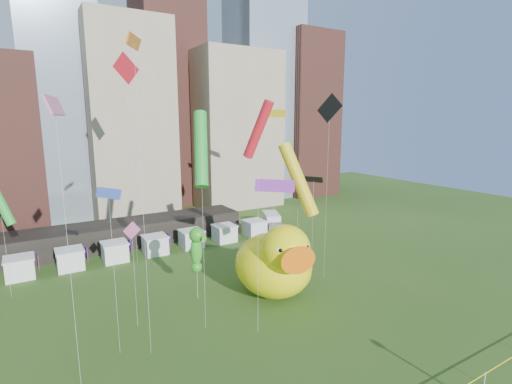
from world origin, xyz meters
TOP-DOWN VIEW (x-y plane):
  - skyline at (2.25, 61.06)m, footprint 101.00×23.00m
  - pavilion at (-4.00, 42.00)m, footprint 38.00×6.00m
  - vendor_tents at (1.02, 36.00)m, footprint 33.24×2.80m
  - big_duck at (7.46, 17.81)m, footprint 8.75×10.74m
  - small_duck at (10.99, 23.99)m, footprint 3.35×4.47m
  - seahorse_green at (0.73, 21.25)m, footprint 1.79×2.08m
  - seahorse_purple at (8.11, 17.01)m, footprint 1.50×1.77m
  - box_truck at (19.95, 37.25)m, footprint 4.41×6.46m
  - kite_0 at (-1.89, 33.82)m, footprint 2.21×2.87m
  - kite_1 at (-10.90, 10.96)m, footprint 1.25×3.19m
  - kite_2 at (14.65, 18.88)m, footprint 0.88×2.88m
  - kite_3 at (-0.81, 15.99)m, footprint 2.30×3.56m
  - kite_4 at (10.19, 18.01)m, footprint 3.35×4.29m
  - kite_5 at (-7.74, 16.00)m, footprint 1.48×2.15m
  - kite_7 at (6.87, 17.21)m, footprint 3.02×2.84m
  - kite_8 at (2.59, 13.15)m, footprint 1.81×2.66m
  - kite_9 at (-5.63, 19.15)m, footprint 1.17×1.05m
  - kite_10 at (14.74, 21.14)m, footprint 1.30×1.94m
  - kite_12 at (16.93, 32.50)m, footprint 2.68×2.58m
  - kite_14 at (-5.74, 14.88)m, footprint 1.58×2.35m

SIDE VIEW (x-z plane):
  - vendor_tents at x=1.02m, z-range -0.09..2.31m
  - box_truck at x=19.95m, z-range 0.03..2.62m
  - small_duck at x=10.99m, z-range -0.14..3.29m
  - pavilion at x=-4.00m, z-range 0.00..3.20m
  - big_duck at x=7.46m, z-range -0.32..7.48m
  - seahorse_purple at x=8.11m, z-range 1.33..7.21m
  - seahorse_green at x=0.73m, z-range 1.75..8.95m
  - kite_9 at x=-5.63m, z-range 3.57..12.72m
  - kite_10 at x=14.74m, z-range 5.06..16.00m
  - kite_7 at x=6.87m, z-range 5.29..17.05m
  - kite_4 at x=10.19m, z-range 3.87..18.90m
  - kite_5 at x=-7.74m, z-range 5.81..18.32m
  - kite_3 at x=-0.81m, z-range 6.00..23.88m
  - kite_8 at x=2.59m, z-range 7.09..25.69m
  - kite_1 at x=-10.90m, z-range 8.57..26.90m
  - kite_12 at x=16.93m, z-range 8.61..27.04m
  - kite_2 at x=14.65m, z-range 8.08..27.85m
  - skyline at x=2.25m, z-range -12.56..55.44m
  - kite_14 at x=-5.74m, z-range 10.58..33.02m
  - kite_0 at x=-1.89m, z-range 10.12..34.62m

